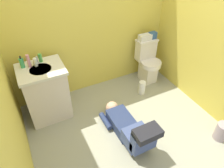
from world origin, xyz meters
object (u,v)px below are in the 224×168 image
Objects in this scene: toilet at (148,62)px; toiletry_bag at (153,35)px; person_plumber at (129,128)px; faucet at (37,60)px; bottle_white at (35,62)px; tissue_box at (145,37)px; bottle_green at (40,58)px; vanity_cabinet at (46,92)px; soap_dispenser at (22,63)px; bottle_pink at (29,61)px; trash_can at (222,132)px; paper_towel_roll at (142,88)px.

toiletry_bag reaches higher than toilet.
toilet is at bearing 46.49° from person_plumber.
faucet is 1.51m from person_plumber.
bottle_white reaches higher than faucet.
toiletry_bag is at bearing 0.00° from tissue_box.
person_plumber is 9.35× the size of bottle_green.
vanity_cabinet is at bearing -174.52° from toiletry_bag.
vanity_cabinet is 4.94× the size of soap_dispenser.
toilet is at bearing -0.04° from bottle_pink.
faucet reaches higher than vanity_cabinet.
bottle_pink is (0.08, -0.03, 0.02)m from soap_dispenser.
bottle_green is 2.60m from trash_can.
soap_dispenser is at bearing 134.66° from person_plumber.
person_plumber is 4.52× the size of paper_towel_roll.
person_plumber is (0.83, -1.05, -0.69)m from faucet.
soap_dispenser is at bearing 165.38° from bottle_white.
faucet reaches higher than toilet.
tissue_box is at bearing 1.36° from faucet.
person_plumber is 4.84× the size of tissue_box.
person_plumber is at bearing -47.68° from vanity_cabinet.
toilet is 1.89m from bottle_white.
soap_dispenser reaches higher than tissue_box.
bottle_pink is at bearing -155.91° from faucet.
bottle_green is at bearing 177.82° from toilet.
toiletry_bag is at bearing 2.56° from bottle_pink.
vanity_cabinet is 8.20× the size of faucet.
person_plumber is 1.55m from tissue_box.
toiletry_bag is 2.08m from soap_dispenser.
tissue_box is 1.80m from trash_can.
paper_towel_roll is (-0.41, -0.41, -0.69)m from toiletry_bag.
soap_dispenser is at bearing 168.25° from paper_towel_roll.
person_plumber reaches higher than paper_towel_roll.
vanity_cabinet reaches higher than person_plumber.
bottle_pink is at bearing 139.33° from vanity_cabinet.
bottle_green is (-1.85, -0.02, 0.07)m from toiletry_bag.
tissue_box is (1.74, 0.04, -0.07)m from faucet.
tissue_box reaches higher than vanity_cabinet.
faucet is 0.19m from soap_dispenser.
person_plumber is at bearing -129.69° from tissue_box.
bottle_green reaches higher than toiletry_bag.
person_plumber is 9.44× the size of bottle_white.
bottle_pink is (-0.11, 0.09, 0.49)m from vanity_cabinet.
trash_can is (0.03, -1.66, -0.68)m from toiletry_bag.
trash_can is (0.18, -1.66, -0.67)m from tissue_box.
vanity_cabinet is at bearing -32.35° from soap_dispenser.
bottle_white is 0.48× the size of paper_towel_roll.
person_plumber is at bearing -48.99° from bottle_white.
soap_dispenser is (-1.98, 0.03, 0.52)m from toilet.
faucet is at bearing 178.42° from toilet.
toiletry_bag is at bearing 0.76° from bottle_green.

